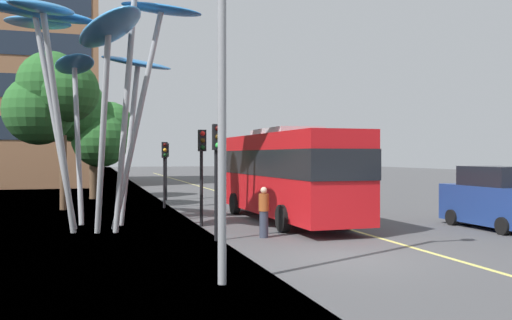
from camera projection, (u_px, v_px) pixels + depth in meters
The scene contains 12 objects.
ground at pixel (325, 261), 14.17m from camera, with size 120.00×240.00×0.10m.
red_bus at pixel (286, 171), 22.24m from camera, with size 2.88×10.69×3.76m.
leaf_sculpture at pixel (87, 40), 19.46m from camera, with size 8.16×9.12×9.13m.
traffic_light_kerb_near at pixel (217, 156), 17.11m from camera, with size 0.28×0.42×3.64m.
traffic_light_kerb_far at pixel (202, 157), 20.56m from camera, with size 0.28×0.42×3.63m.
traffic_light_island_mid at pixel (165, 160), 27.81m from camera, with size 0.28×0.42×3.35m.
traffic_light_opposite at pixel (166, 159), 32.60m from camera, with size 0.28×0.42×3.39m.
car_parked_mid at pixel (496, 199), 19.98m from camera, with size 1.93×4.40×2.28m.
street_lamp at pixel (237, 24), 11.45m from camera, with size 1.62×0.44×8.65m.
tree_pavement_near at pixel (51, 96), 26.97m from camera, with size 4.62×3.94×7.80m.
tree_pavement_far at pixel (92, 124), 33.85m from camera, with size 5.34×4.89×7.28m.
pedestrian at pixel (264, 212), 17.86m from camera, with size 0.34×0.34×1.65m.
Camera 1 is at (-6.38, -13.05, 2.67)m, focal length 38.64 mm.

